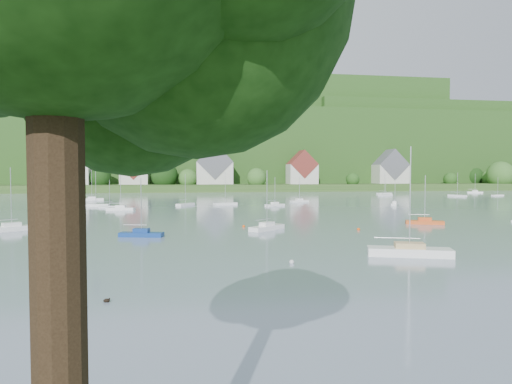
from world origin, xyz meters
TOP-DOWN VIEW (x-y plane):
  - far_shore_strip at (0.00, 200.00)m, footprint 600.00×60.00m
  - forested_ridge at (0.39, 268.57)m, footprint 620.00×181.22m
  - village_building_0 at (-55.00, 187.00)m, footprint 14.00×10.40m
  - village_building_1 at (-30.00, 189.00)m, footprint 12.00×9.36m
  - village_building_2 at (5.00, 188.00)m, footprint 16.00×11.44m
  - village_building_3 at (45.00, 186.00)m, footprint 13.00×10.40m
  - village_building_4 at (90.00, 190.00)m, footprint 15.00×10.40m
  - near_sailboat_1 at (-12.84, 42.10)m, footprint 5.50×2.70m
  - near_sailboat_2 at (13.11, 25.13)m, footprint 7.83×4.45m
  - near_sailboat_3 at (3.43, 46.16)m, footprint 5.54×5.32m
  - near_sailboat_5 at (28.39, 49.40)m, footprint 5.67×3.51m
  - near_sailboat_6 at (-30.61, 50.47)m, footprint 6.16×5.09m
  - mooring_buoy_1 at (1.47, 23.44)m, footprint 0.42×0.42m
  - mooring_buoy_2 at (15.66, 43.97)m, footprint 0.44×0.44m
  - mooring_buoy_3 at (0.71, 49.87)m, footprint 0.41×0.41m
  - mooring_buoy_4 at (43.30, 49.51)m, footprint 0.50×0.50m
  - mooring_buoy_5 at (-19.22, 40.41)m, footprint 0.39×0.39m
  - duck_pair at (-12.72, 13.30)m, footprint 1.61×1.45m
  - far_sailboat_cluster at (8.62, 115.01)m, footprint 198.17×69.14m

SIDE VIEW (x-z plane):
  - mooring_buoy_1 at x=1.47m, z-range -0.21..0.21m
  - mooring_buoy_2 at x=15.66m, z-range -0.22..0.22m
  - mooring_buoy_3 at x=0.71m, z-range -0.20..0.20m
  - mooring_buoy_4 at x=43.30m, z-range -0.25..0.25m
  - mooring_buoy_5 at x=-19.22m, z-range -0.19..0.19m
  - duck_pair at x=-12.72m, z-range -0.05..0.24m
  - far_sailboat_cluster at x=8.62m, z-range -3.98..4.73m
  - near_sailboat_1 at x=-12.84m, z-range -3.17..3.99m
  - near_sailboat_5 at x=28.39m, z-range -3.29..4.13m
  - near_sailboat_3 at x=3.43m, z-range -3.61..4.49m
  - near_sailboat_6 at x=-30.61m, z-range -3.81..4.70m
  - near_sailboat_2 at x=13.11m, z-range -4.60..5.60m
  - far_shore_strip at x=0.00m, z-range 0.00..3.00m
  - village_building_1 at x=-30.00m, z-range 1.75..15.75m
  - village_building_3 at x=45.00m, z-range 1.68..17.18m
  - village_building_0 at x=-55.00m, z-range 1.51..17.51m
  - village_building_4 at x=90.00m, z-range 1.34..17.84m
  - village_building_2 at x=5.00m, z-range 1.27..19.27m
  - forested_ridge at x=0.39m, z-range -12.06..57.83m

